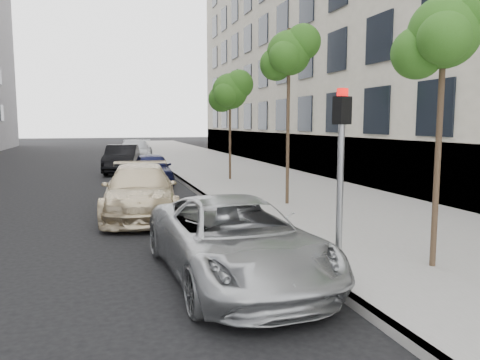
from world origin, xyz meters
name	(u,v)px	position (x,y,z in m)	size (l,w,h in m)	color
ground	(293,336)	(0.00, 0.00, 0.00)	(160.00, 160.00, 0.00)	black
sidewalk	(207,162)	(4.30, 24.00, 0.07)	(6.40, 72.00, 0.14)	gray
curb	(158,164)	(1.18, 24.00, 0.07)	(0.15, 72.00, 0.14)	#9E9B93
tree_near	(446,33)	(3.23, 1.50, 3.99)	(1.54, 1.34, 4.62)	#38281C
tree_mid	(290,53)	(3.23, 8.00, 4.57)	(1.65, 1.45, 5.26)	#38281C
tree_far	(230,91)	(3.23, 14.50, 3.90)	(1.83, 1.63, 4.66)	#38281C
signal_pole	(341,161)	(1.36, 1.42, 1.99)	(0.29, 0.25, 2.94)	#939699
minivan	(235,239)	(-0.10, 2.22, 0.66)	(2.19, 4.75, 1.32)	#AAADAF
suv	(140,191)	(-1.16, 8.00, 0.70)	(1.96, 4.81, 1.40)	#CAB68F
sedan_blue	(152,168)	(-0.10, 15.03, 0.65)	(1.53, 3.80, 1.29)	#0F1233
sedan_black	(122,159)	(-1.12, 19.81, 0.72)	(1.52, 4.35, 1.43)	black
sedan_rear	(135,152)	(-0.10, 25.17, 0.75)	(2.10, 5.17, 1.50)	#B0B4B9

